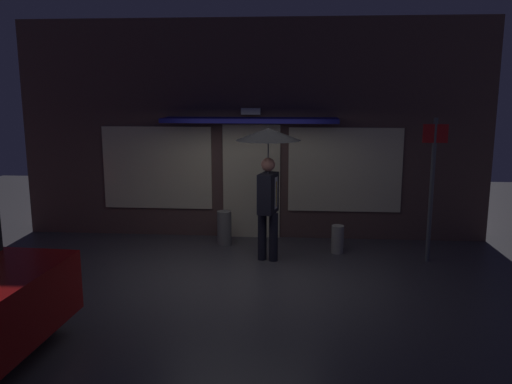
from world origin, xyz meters
TOP-DOWN VIEW (x-y plane):
  - ground_plane at (0.00, 0.00)m, footprint 18.00×18.00m
  - building_facade at (-0.00, 2.34)m, footprint 8.96×1.00m
  - person_with_umbrella at (0.40, 0.77)m, footprint 1.06×1.06m
  - street_sign_post at (3.09, 0.92)m, footprint 0.40×0.07m
  - sidewalk_bollard at (-0.46, 1.61)m, footprint 0.26×0.26m
  - sidewalk_bollard_2 at (1.61, 1.27)m, footprint 0.22×0.22m

SIDE VIEW (x-z plane):
  - ground_plane at x=0.00m, z-range 0.00..0.00m
  - sidewalk_bollard_2 at x=1.61m, z-range 0.00..0.50m
  - sidewalk_bollard at x=-0.46m, z-range 0.00..0.64m
  - street_sign_post at x=3.09m, z-range 0.16..2.56m
  - person_with_umbrella at x=0.40m, z-range 0.61..2.84m
  - building_facade at x=0.00m, z-range -0.02..4.13m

